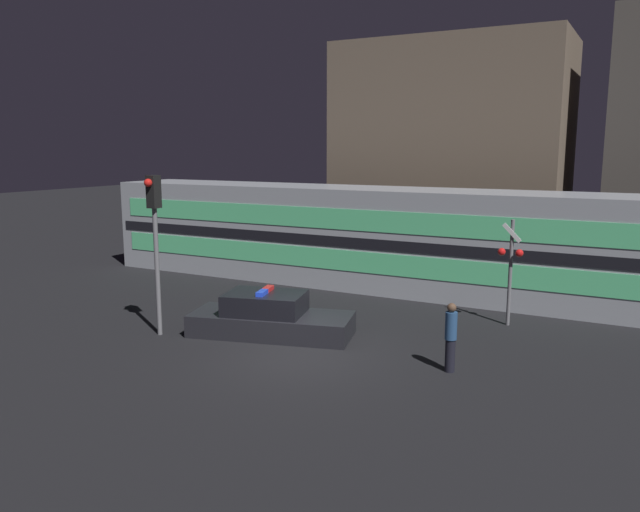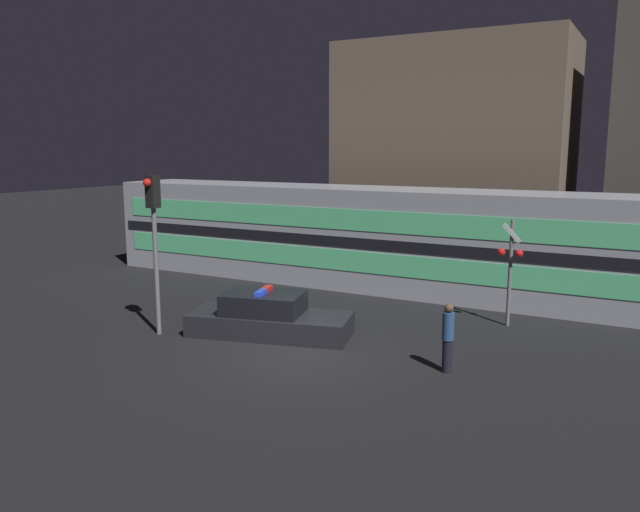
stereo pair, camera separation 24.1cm
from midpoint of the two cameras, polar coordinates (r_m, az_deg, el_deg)
ground_plane at (r=16.25m, az=-1.78°, el=-9.05°), size 120.00×120.00×0.00m
train at (r=24.18m, az=3.66°, el=1.81°), size 21.48×3.16×3.77m
police_car at (r=17.88m, az=-4.35°, el=-5.66°), size 4.87×2.87×1.34m
pedestrian at (r=15.14m, az=12.06°, el=-7.27°), size 0.28×0.28×1.68m
crossing_signal_near at (r=19.23m, az=17.33°, el=-0.74°), size 0.74×0.30×3.19m
traffic_light_corner at (r=17.92m, az=-14.58°, el=2.80°), size 0.30×0.46×4.53m
building_left at (r=29.98m, az=12.35°, el=9.14°), size 10.18×5.55×10.00m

